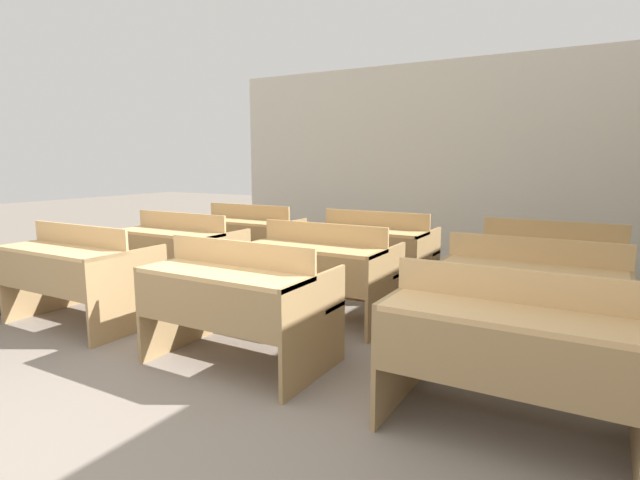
{
  "coord_description": "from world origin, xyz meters",
  "views": [
    {
      "loc": [
        2.18,
        -1.32,
        1.4
      ],
      "look_at": [
        0.13,
        2.26,
        0.74
      ],
      "focal_mm": 28.0,
      "sensor_mm": 36.0,
      "label": 1
    }
  ],
  "objects_px": {
    "bench_front_right": "(508,346)",
    "bench_second_right": "(531,294)",
    "bench_third_left": "(247,237)",
    "bench_third_center": "(374,248)",
    "bench_front_center": "(237,299)",
    "schoolbag": "(12,295)",
    "bench_second_left": "(180,250)",
    "bench_second_center": "(322,269)",
    "bench_third_right": "(550,265)",
    "bench_front_left": "(78,271)"
  },
  "relations": [
    {
      "from": "bench_front_right",
      "to": "bench_third_left",
      "type": "distance_m",
      "value": 4.15
    },
    {
      "from": "bench_third_right",
      "to": "bench_front_left",
      "type": "bearing_deg",
      "value": -146.42
    },
    {
      "from": "bench_third_left",
      "to": "bench_third_center",
      "type": "xyz_separation_m",
      "value": [
        1.7,
        0.01,
        0.0
      ]
    },
    {
      "from": "bench_front_left",
      "to": "bench_third_right",
      "type": "distance_m",
      "value": 4.16
    },
    {
      "from": "bench_front_center",
      "to": "bench_third_right",
      "type": "xyz_separation_m",
      "value": [
        1.74,
        2.31,
        0.0
      ]
    },
    {
      "from": "bench_third_left",
      "to": "bench_front_right",
      "type": "bearing_deg",
      "value": -33.55
    },
    {
      "from": "bench_second_left",
      "to": "bench_third_left",
      "type": "bearing_deg",
      "value": 89.17
    },
    {
      "from": "bench_second_left",
      "to": "bench_third_left",
      "type": "distance_m",
      "value": 1.13
    },
    {
      "from": "bench_front_left",
      "to": "bench_third_left",
      "type": "bearing_deg",
      "value": 89.2
    },
    {
      "from": "bench_second_center",
      "to": "bench_third_left",
      "type": "relative_size",
      "value": 1.0
    },
    {
      "from": "bench_second_center",
      "to": "bench_third_center",
      "type": "distance_m",
      "value": 1.17
    },
    {
      "from": "bench_front_center",
      "to": "bench_front_left",
      "type": "bearing_deg",
      "value": 179.91
    },
    {
      "from": "bench_front_center",
      "to": "bench_second_left",
      "type": "distance_m",
      "value": 2.07
    },
    {
      "from": "bench_third_center",
      "to": "bench_third_right",
      "type": "bearing_deg",
      "value": 0.36
    },
    {
      "from": "bench_front_center",
      "to": "bench_second_right",
      "type": "relative_size",
      "value": 1.0
    },
    {
      "from": "bench_front_right",
      "to": "bench_second_right",
      "type": "bearing_deg",
      "value": 91.55
    },
    {
      "from": "bench_third_left",
      "to": "schoolbag",
      "type": "bearing_deg",
      "value": -111.22
    },
    {
      "from": "bench_front_right",
      "to": "bench_third_left",
      "type": "bearing_deg",
      "value": 146.45
    },
    {
      "from": "bench_second_right",
      "to": "bench_third_right",
      "type": "distance_m",
      "value": 1.16
    },
    {
      "from": "bench_front_left",
      "to": "bench_second_left",
      "type": "relative_size",
      "value": 1.0
    },
    {
      "from": "bench_second_center",
      "to": "schoolbag",
      "type": "xyz_separation_m",
      "value": [
        -2.64,
        -1.22,
        -0.31
      ]
    },
    {
      "from": "bench_front_center",
      "to": "bench_third_center",
      "type": "height_order",
      "value": "same"
    },
    {
      "from": "bench_front_right",
      "to": "bench_second_right",
      "type": "relative_size",
      "value": 1.0
    },
    {
      "from": "bench_third_left",
      "to": "bench_third_center",
      "type": "height_order",
      "value": "same"
    },
    {
      "from": "bench_front_left",
      "to": "bench_third_center",
      "type": "height_order",
      "value": "same"
    },
    {
      "from": "bench_third_left",
      "to": "schoolbag",
      "type": "distance_m",
      "value": 2.57
    },
    {
      "from": "bench_second_center",
      "to": "schoolbag",
      "type": "height_order",
      "value": "bench_second_center"
    },
    {
      "from": "bench_front_center",
      "to": "bench_second_left",
      "type": "xyz_separation_m",
      "value": [
        -1.72,
        1.16,
        0.0
      ]
    },
    {
      "from": "bench_third_center",
      "to": "bench_second_center",
      "type": "bearing_deg",
      "value": -89.0
    },
    {
      "from": "bench_second_right",
      "to": "bench_third_right",
      "type": "bearing_deg",
      "value": 89.44
    },
    {
      "from": "bench_second_left",
      "to": "schoolbag",
      "type": "xyz_separation_m",
      "value": [
        -0.91,
        -1.25,
        -0.31
      ]
    },
    {
      "from": "bench_second_right",
      "to": "bench_front_right",
      "type": "bearing_deg",
      "value": -88.45
    },
    {
      "from": "bench_third_center",
      "to": "bench_third_right",
      "type": "xyz_separation_m",
      "value": [
        1.73,
        0.01,
        0.0
      ]
    },
    {
      "from": "bench_second_left",
      "to": "bench_third_center",
      "type": "xyz_separation_m",
      "value": [
        1.72,
        1.13,
        0.0
      ]
    },
    {
      "from": "bench_second_right",
      "to": "bench_third_center",
      "type": "bearing_deg",
      "value": 146.24
    },
    {
      "from": "bench_front_left",
      "to": "bench_third_left",
      "type": "relative_size",
      "value": 1.0
    },
    {
      "from": "bench_second_left",
      "to": "bench_third_center",
      "type": "distance_m",
      "value": 2.06
    },
    {
      "from": "bench_third_center",
      "to": "bench_front_center",
      "type": "bearing_deg",
      "value": -90.07
    },
    {
      "from": "bench_second_right",
      "to": "bench_third_center",
      "type": "relative_size",
      "value": 1.0
    },
    {
      "from": "bench_third_left",
      "to": "bench_third_center",
      "type": "bearing_deg",
      "value": 0.32
    },
    {
      "from": "bench_front_center",
      "to": "bench_front_right",
      "type": "height_order",
      "value": "same"
    },
    {
      "from": "bench_front_right",
      "to": "bench_third_left",
      "type": "xyz_separation_m",
      "value": [
        -3.46,
        2.29,
        0.0
      ]
    },
    {
      "from": "bench_second_right",
      "to": "schoolbag",
      "type": "height_order",
      "value": "bench_second_right"
    },
    {
      "from": "bench_front_left",
      "to": "bench_second_right",
      "type": "height_order",
      "value": "same"
    },
    {
      "from": "bench_second_center",
      "to": "schoolbag",
      "type": "bearing_deg",
      "value": -155.25
    },
    {
      "from": "bench_front_left",
      "to": "bench_third_left",
      "type": "distance_m",
      "value": 2.28
    },
    {
      "from": "bench_third_left",
      "to": "bench_third_center",
      "type": "distance_m",
      "value": 1.7
    },
    {
      "from": "bench_second_left",
      "to": "bench_second_right",
      "type": "height_order",
      "value": "same"
    },
    {
      "from": "bench_front_left",
      "to": "schoolbag",
      "type": "relative_size",
      "value": 3.35
    },
    {
      "from": "bench_front_center",
      "to": "bench_third_center",
      "type": "xyz_separation_m",
      "value": [
        0.0,
        2.29,
        0.0
      ]
    }
  ]
}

